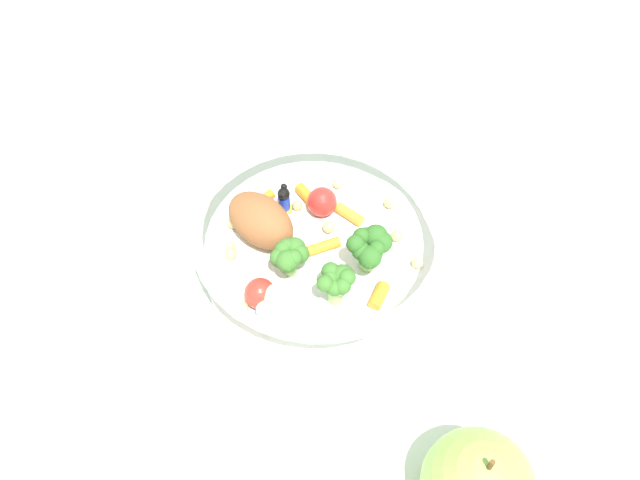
# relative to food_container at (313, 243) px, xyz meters

# --- Properties ---
(ground_plane) EXTENTS (2.40, 2.40, 0.00)m
(ground_plane) POSITION_rel_food_container_xyz_m (0.01, -0.02, -0.03)
(ground_plane) COLOR silver
(food_container) EXTENTS (0.23, 0.23, 0.06)m
(food_container) POSITION_rel_food_container_xyz_m (0.00, 0.00, 0.00)
(food_container) COLOR white
(food_container) RESTS_ON ground_plane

